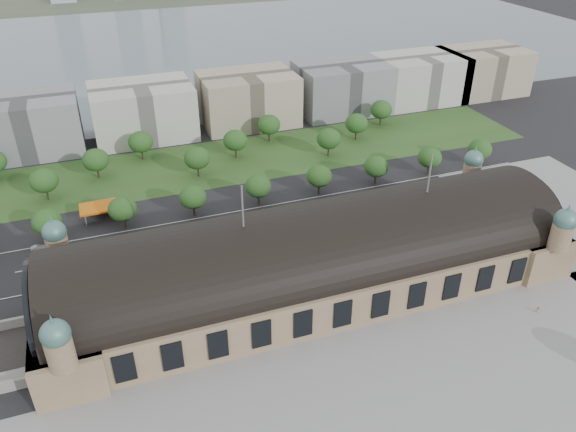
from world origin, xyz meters
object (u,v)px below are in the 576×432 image
object	(u,v)px
parked_car_3	(96,288)
parked_car_6	(219,256)
parked_car_5	(218,262)
parked_car_0	(40,298)
pedestrian_0	(538,310)
petrol_station	(104,206)
parked_car_1	(124,274)
bus_west	(244,239)
traffic_car_6	(444,190)
parked_car_2	(142,278)
traffic_car_2	(117,253)
parked_car_4	(202,266)
bus_mid	(320,220)
traffic_car_3	(157,232)
traffic_car_1	(38,247)
bus_east	(309,224)
traffic_car_4	(309,231)

from	to	relation	value
parked_car_3	parked_car_6	xyz separation A→B (m)	(37.74, 3.22, -0.03)
parked_car_5	parked_car_6	world-z (taller)	parked_car_5
parked_car_0	pedestrian_0	bearing A→B (deg)	47.07
petrol_station	parked_car_1	distance (m)	40.43
bus_west	pedestrian_0	distance (m)	90.13
traffic_car_6	pedestrian_0	world-z (taller)	pedestrian_0
petrol_station	parked_car_3	bearing A→B (deg)	-97.63
parked_car_2	traffic_car_2	bearing A→B (deg)	174.16
parked_car_5	pedestrian_0	world-z (taller)	pedestrian_0
parked_car_4	bus_west	distance (m)	18.01
pedestrian_0	parked_car_6	bearing A→B (deg)	150.68
parked_car_4	bus_mid	xyz separation A→B (m)	(43.86, 10.81, 1.02)
parked_car_0	pedestrian_0	world-z (taller)	pedestrian_0
parked_car_4	parked_car_1	bearing A→B (deg)	-127.49
bus_west	parked_car_5	bearing A→B (deg)	127.26
parked_car_4	parked_car_6	world-z (taller)	parked_car_6
traffic_car_3	parked_car_6	world-z (taller)	traffic_car_3
traffic_car_2	bus_mid	bearing A→B (deg)	87.88
traffic_car_2	traffic_car_6	xyz separation A→B (m)	(121.90, 0.62, 0.06)
traffic_car_1	traffic_car_2	distance (m)	26.63
traffic_car_3	bus_east	xyz separation A→B (m)	(49.59, -14.07, 0.91)
traffic_car_2	parked_car_5	xyz separation A→B (m)	(29.01, -16.24, 0.04)
parked_car_0	parked_car_1	xyz separation A→B (m)	(23.67, 3.61, -0.08)
parked_car_6	parked_car_2	bearing A→B (deg)	-115.40
pedestrian_0	parked_car_5	bearing A→B (deg)	152.65
pedestrian_0	parked_car_3	bearing A→B (deg)	162.07
traffic_car_3	bus_east	size ratio (longest dim) A/B	0.40
parked_car_1	parked_car_4	xyz separation A→B (m)	(23.30, -3.81, -0.01)
traffic_car_4	traffic_car_6	bearing A→B (deg)	99.17
parked_car_5	pedestrian_0	distance (m)	93.42
traffic_car_2	parked_car_6	bearing A→B (deg)	68.86
traffic_car_3	parked_car_4	bearing A→B (deg)	-153.66
parked_car_3	pedestrian_0	distance (m)	125.54
traffic_car_6	parked_car_2	distance (m)	117.58
parked_car_0	parked_car_3	world-z (taller)	parked_car_0
traffic_car_1	pedestrian_0	size ratio (longest dim) A/B	2.56
traffic_car_2	traffic_car_4	size ratio (longest dim) A/B	1.31
bus_mid	bus_east	distance (m)	4.55
parked_car_3	parked_car_4	size ratio (longest dim) A/B	1.04
petrol_station	parked_car_1	xyz separation A→B (m)	(2.48, -40.28, -2.30)
petrol_station	traffic_car_3	bearing A→B (deg)	-52.01
traffic_car_3	petrol_station	bearing A→B (deg)	41.41
petrol_station	bus_mid	distance (m)	77.20
traffic_car_4	traffic_car_3	bearing A→B (deg)	-109.10
parked_car_0	parked_car_6	distance (m)	53.08
traffic_car_6	bus_east	distance (m)	58.90
petrol_station	parked_car_0	distance (m)	48.79
traffic_car_1	parked_car_3	world-z (taller)	traffic_car_1
traffic_car_4	parked_car_3	world-z (taller)	traffic_car_4
petrol_station	parked_car_6	xyz separation A→B (m)	(31.81, -41.07, -2.30)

